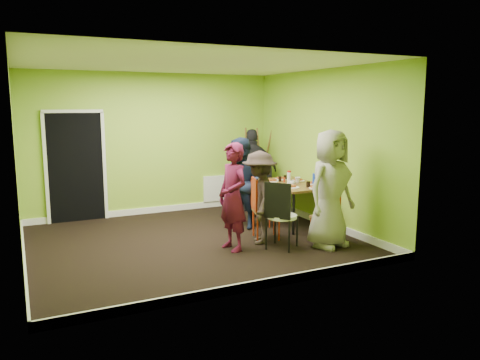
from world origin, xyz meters
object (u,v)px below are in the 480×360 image
object	(u,v)px
easel	(257,167)
chair_left_near	(261,205)
person_left_far	(242,183)
person_front_end	(330,189)
chair_left_far	(256,200)
dining_table	(292,186)
blue_bottle	(315,179)
chair_bentwood	(280,212)
person_left_near	(260,197)
thermos	(289,178)
person_back_end	(253,170)
chair_front_end	(328,213)
person_standing	(233,197)
chair_back_end	(260,173)

from	to	relation	value
easel	chair_left_near	bearing A→B (deg)	-116.19
person_left_far	person_front_end	bearing A→B (deg)	4.10
person_left_far	chair_left_far	bearing A→B (deg)	64.92
chair_left_far	chair_left_near	size ratio (longest dim) A/B	0.85
dining_table	blue_bottle	size ratio (longest dim) A/B	7.36
person_front_end	chair_bentwood	bearing A→B (deg)	151.62
chair_left_near	person_left_near	size ratio (longest dim) A/B	0.68
thermos	person_back_end	xyz separation A→B (m)	(-0.08, 1.29, -0.01)
chair_front_end	easel	xyz separation A→B (m)	(0.29, 2.99, 0.36)
person_left_far	dining_table	bearing A→B (deg)	63.50
chair_left_far	chair_bentwood	distance (m)	1.41
chair_front_end	blue_bottle	world-z (taller)	blue_bottle
dining_table	person_standing	xyz separation A→B (m)	(-1.66, -1.00, 0.12)
person_left_far	person_front_end	distance (m)	1.75
chair_back_end	thermos	world-z (taller)	chair_back_end
chair_left_near	blue_bottle	xyz separation A→B (m)	(1.29, 0.37, 0.29)
chair_left_far	thermos	distance (m)	0.74
person_standing	person_left_near	world-z (taller)	person_standing
dining_table	chair_bentwood	distance (m)	1.65
person_left_near	person_front_end	size ratio (longest dim) A/B	0.81
person_left_far	easel	bearing A→B (deg)	123.82
chair_front_end	chair_back_end	bearing A→B (deg)	75.55
easel	person_front_end	distance (m)	3.18
thermos	person_standing	world-z (taller)	person_standing
chair_front_end	chair_left_far	bearing A→B (deg)	98.64
dining_table	chair_left_near	distance (m)	1.20
person_left_far	person_back_end	xyz separation A→B (m)	(0.82, 1.17, 0.04)
thermos	blue_bottle	size ratio (longest dim) A/B	1.03
chair_back_end	person_left_far	size ratio (longest dim) A/B	0.70
chair_bentwood	person_front_end	xyz separation A→B (m)	(0.76, -0.19, 0.33)
chair_back_end	person_back_end	world-z (taller)	person_back_end
chair_back_end	blue_bottle	size ratio (longest dim) A/B	5.54
chair_left_far	person_left_far	xyz separation A→B (m)	(-0.27, 0.02, 0.32)
easel	thermos	bearing A→B (deg)	-97.55
chair_left_near	person_left_near	distance (m)	0.29
chair_back_end	thermos	xyz separation A→B (m)	(0.02, -1.08, 0.06)
blue_bottle	person_left_far	bearing A→B (deg)	162.65
person_left_far	person_left_near	world-z (taller)	person_left_far
blue_bottle	person_left_far	xyz separation A→B (m)	(-1.27, 0.40, -0.05)
person_front_end	chair_left_far	bearing A→B (deg)	92.11
chair_front_end	easel	world-z (taller)	easel
chair_left_near	easel	world-z (taller)	easel
easel	person_left_near	bearing A→B (deg)	-116.86
person_left_far	person_front_end	xyz separation A→B (m)	(0.73, -1.59, 0.10)
chair_left_near	dining_table	bearing A→B (deg)	140.37
easel	person_left_near	world-z (taller)	easel
dining_table	chair_bentwood	size ratio (longest dim) A/B	1.44
chair_front_end	person_left_near	distance (m)	1.12
chair_front_end	chair_bentwood	size ratio (longest dim) A/B	0.83
chair_left_near	person_front_end	size ratio (longest dim) A/B	0.55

